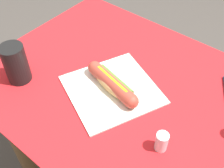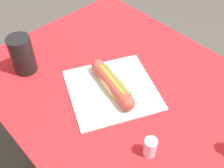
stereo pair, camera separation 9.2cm
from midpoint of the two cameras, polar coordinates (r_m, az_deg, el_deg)
dining_table at (r=1.05m, az=2.25°, el=-7.71°), size 1.11×0.77×0.77m
paper_wrapper at (r=0.94m, az=-2.80°, el=-1.29°), size 0.37×0.37×0.01m
hot_dog at (r=0.92m, az=-2.81°, el=-0.08°), size 0.24×0.09×0.05m
drinking_cup at (r=1.00m, az=-21.69°, el=3.78°), size 0.08×0.08×0.14m
salt_shaker at (r=0.78m, az=6.82°, el=-11.88°), size 0.04×0.04×0.06m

